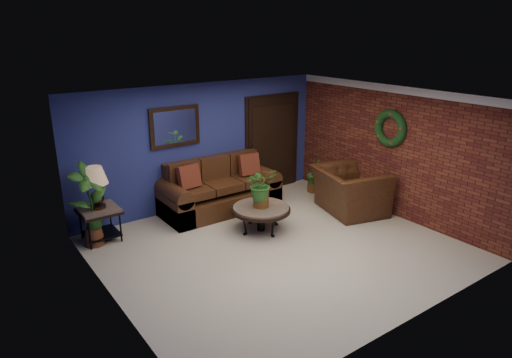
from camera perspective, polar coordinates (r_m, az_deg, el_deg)
floor at (r=7.73m, az=2.86°, el=-8.66°), size 5.50×5.50×0.00m
wall_back at (r=9.24m, az=-6.70°, el=4.15°), size 5.50×0.04×2.50m
wall_left at (r=6.03m, az=-17.99°, el=-4.65°), size 0.04×5.00×2.50m
wall_right_brick at (r=9.15m, az=16.65°, el=3.33°), size 0.04×5.00×2.50m
ceiling at (r=6.95m, az=3.19°, el=10.00°), size 5.50×5.00×0.02m
crown_molding at (r=8.90m, az=17.23°, el=10.64°), size 0.03×5.00×0.14m
wall_mirror at (r=8.84m, az=-10.10°, el=6.45°), size 1.02×0.06×0.77m
closet_door at (r=10.20m, az=2.05°, el=4.47°), size 1.44×0.06×2.18m
wreath at (r=9.03m, az=16.42°, el=6.10°), size 0.16×0.72×0.72m
sofa at (r=9.21m, az=-4.76°, el=-1.72°), size 2.36×1.02×1.06m
coffee_table at (r=8.22m, az=0.63°, el=-3.85°), size 1.07×1.07×0.46m
end_table at (r=8.27m, az=-19.00°, el=-4.33°), size 0.66×0.66×0.60m
table_lamp at (r=8.06m, az=-19.44°, el=-0.42°), size 0.42×0.42×0.70m
side_chair at (r=9.38m, az=-2.74°, el=-0.23°), size 0.46×0.46×0.91m
armchair at (r=9.23m, az=11.60°, el=-1.41°), size 1.49×1.61×0.88m
coffee_plant at (r=8.05m, az=0.64°, el=-0.81°), size 0.67×0.62×0.73m
floor_plant at (r=10.22m, az=7.23°, el=0.43°), size 0.38×0.33×0.75m
tall_plant at (r=8.03m, az=-20.04°, el=-2.69°), size 0.71×0.56×1.44m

